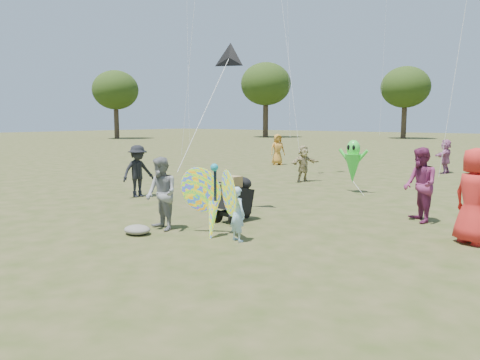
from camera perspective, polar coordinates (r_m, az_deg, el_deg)
name	(u,v)px	position (r m, az deg, el deg)	size (l,w,h in m)	color
ground	(200,245)	(9.10, -4.89, -7.96)	(160.00, 160.00, 0.00)	#51592B
child_girl	(237,214)	(9.26, -0.34, -4.17)	(0.40, 0.26, 1.10)	#A4D2E8
adult_man	(161,194)	(10.29, -9.57, -1.67)	(0.78, 0.61, 1.60)	gray
grey_bag	(137,230)	(10.14, -12.43, -5.93)	(0.60, 0.49, 0.19)	slate
crowd_a	(474,196)	(10.07, 26.66, -1.78)	(0.91, 0.60, 1.87)	red
crowd_b	(138,171)	(14.84, -12.34, 1.06)	(1.04, 0.60, 1.61)	black
crowd_d	(303,163)	(18.22, 7.73, 2.01)	(1.31, 0.42, 1.41)	tan
crowd_e	(420,185)	(11.70, 21.11, -0.56)	(0.86, 0.67, 1.77)	#792855
crowd_g	(278,149)	(24.83, 4.60, 3.73)	(0.80, 0.52, 1.63)	#C1822D
crowd_j	(445,156)	(22.75, 23.76, 2.66)	(1.42, 0.45, 1.53)	#AF6495
jogging_stroller	(236,196)	(11.05, -0.49, -1.93)	(0.59, 1.09, 1.09)	black
butterfly_kite	(214,200)	(9.61, -3.22, -2.50)	(1.74, 0.75, 1.71)	orange
delta_kite_rig	(229,59)	(12.05, -1.39, 14.53)	(0.93, 2.65, 3.05)	black
alien_kite	(353,163)	(15.76, 13.60, 1.98)	(1.12, 0.69, 1.74)	#36E63D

